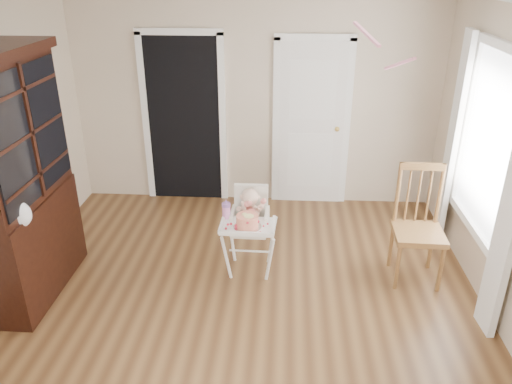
# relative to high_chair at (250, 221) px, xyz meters

# --- Properties ---
(floor) EXTENTS (5.00, 5.00, 0.00)m
(floor) POSITION_rel_high_chair_xyz_m (-0.06, -0.77, -0.56)
(floor) COLOR #50321B
(floor) RESTS_ON ground
(wall_back) EXTENTS (4.50, 0.00, 4.50)m
(wall_back) POSITION_rel_high_chair_xyz_m (-0.06, 1.73, 0.79)
(wall_back) COLOR beige
(wall_back) RESTS_ON floor
(crown_molding) EXTENTS (4.50, 5.00, 0.12)m
(crown_molding) POSITION_rel_high_chair_xyz_m (-0.06, -0.77, 2.08)
(crown_molding) COLOR white
(crown_molding) RESTS_ON ceiling
(doorway) EXTENTS (1.06, 0.05, 2.22)m
(doorway) POSITION_rel_high_chair_xyz_m (-0.96, 1.71, 0.55)
(doorway) COLOR black
(doorway) RESTS_ON wall_back
(closet_door) EXTENTS (0.96, 0.09, 2.13)m
(closet_door) POSITION_rel_high_chair_xyz_m (0.64, 1.70, 0.46)
(closet_door) COLOR white
(closet_door) RESTS_ON wall_back
(window_right) EXTENTS (0.13, 1.84, 2.30)m
(window_right) POSITION_rel_high_chair_xyz_m (2.12, 0.03, 0.72)
(window_right) COLOR white
(window_right) RESTS_ON wall_right
(high_chair) EXTENTS (0.54, 0.65, 0.91)m
(high_chair) POSITION_rel_high_chair_xyz_m (0.00, 0.00, 0.00)
(high_chair) COLOR white
(high_chair) RESTS_ON floor
(baby) EXTENTS (0.26, 0.20, 0.40)m
(baby) POSITION_rel_high_chair_xyz_m (0.00, 0.02, 0.13)
(baby) COLOR beige
(baby) RESTS_ON high_chair
(cake) EXTENTS (0.27, 0.27, 0.12)m
(cake) POSITION_rel_high_chair_xyz_m (-0.00, -0.24, 0.13)
(cake) COLOR silver
(cake) RESTS_ON high_chair
(sippy_cup) EXTENTS (0.08, 0.08, 0.20)m
(sippy_cup) POSITION_rel_high_chair_xyz_m (-0.22, -0.07, 0.15)
(sippy_cup) COLOR pink
(sippy_cup) RESTS_ON high_chair
(china_cabinet) EXTENTS (0.60, 1.35, 2.28)m
(china_cabinet) POSITION_rel_high_chair_xyz_m (-2.04, -0.45, 0.58)
(china_cabinet) COLOR black
(china_cabinet) RESTS_ON floor
(dining_chair) EXTENTS (0.48, 0.48, 1.15)m
(dining_chair) POSITION_rel_high_chair_xyz_m (1.63, 0.01, -0.03)
(dining_chair) COLOR brown
(dining_chair) RESTS_ON floor
(streamer) EXTENTS (0.18, 0.47, 0.15)m
(streamer) POSITION_rel_high_chair_xyz_m (0.97, -0.04, 1.79)
(streamer) COLOR pink
(streamer) RESTS_ON ceiling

